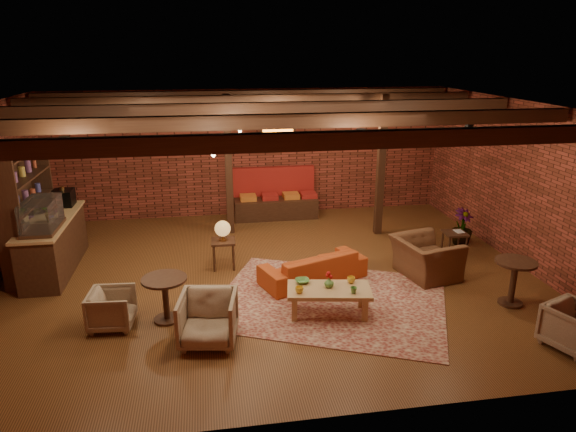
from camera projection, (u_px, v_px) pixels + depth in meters
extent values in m
plane|color=#422610|center=(270.00, 277.00, 9.79)|extent=(10.00, 10.00, 0.00)
cube|color=black|center=(268.00, 106.00, 8.79)|extent=(10.00, 8.00, 0.02)
cube|color=#5F271B|center=(249.00, 153.00, 13.04)|extent=(10.00, 0.02, 3.20)
cube|color=#5F271B|center=(316.00, 297.00, 5.54)|extent=(10.00, 0.02, 3.20)
cube|color=#5F271B|center=(522.00, 185.00, 10.05)|extent=(0.02, 8.00, 3.20)
cylinder|color=black|center=(259.00, 115.00, 10.40)|extent=(9.60, 0.12, 0.12)
cube|color=black|center=(229.00, 166.00, 11.64)|extent=(0.16, 0.16, 3.20)
cube|color=black|center=(381.00, 166.00, 11.59)|extent=(0.16, 0.16, 3.20)
imported|color=#337F33|center=(57.00, 207.00, 9.92)|extent=(0.35, 0.39, 0.30)
cube|color=orange|center=(278.00, 128.00, 12.05)|extent=(0.86, 0.06, 0.30)
cube|color=maroon|center=(330.00, 301.00, 8.84)|extent=(4.67, 4.21, 0.01)
imported|color=#AC3E17|center=(313.00, 267.00, 9.52)|extent=(2.12, 1.41, 0.58)
cube|color=#AB864F|center=(329.00, 290.00, 8.29)|extent=(1.44, 0.88, 0.06)
cube|color=#AB864F|center=(294.00, 310.00, 8.14)|extent=(0.09, 0.09, 0.40)
cube|color=#AB864F|center=(365.00, 310.00, 8.13)|extent=(0.09, 0.09, 0.40)
cube|color=#AB864F|center=(294.00, 296.00, 8.59)|extent=(0.09, 0.09, 0.40)
cube|color=#AB864F|center=(361.00, 296.00, 8.58)|extent=(0.09, 0.09, 0.40)
imported|color=yellow|center=(299.00, 290.00, 8.11)|extent=(0.15, 0.15, 0.11)
imported|color=#538F41|center=(354.00, 290.00, 8.10)|extent=(0.12, 0.12, 0.10)
imported|color=yellow|center=(351.00, 280.00, 8.46)|extent=(0.15, 0.15, 0.11)
imported|color=#538F41|center=(302.00, 281.00, 8.47)|extent=(0.27, 0.27, 0.06)
imported|color=#538F41|center=(329.00, 283.00, 8.31)|extent=(0.14, 0.14, 0.13)
sphere|color=#B51313|center=(329.00, 276.00, 8.26)|extent=(0.10, 0.10, 0.10)
cube|color=black|center=(223.00, 241.00, 10.03)|extent=(0.48, 0.48, 0.04)
cylinder|color=black|center=(224.00, 255.00, 10.12)|extent=(0.04, 0.04, 0.53)
cylinder|color=olive|center=(223.00, 240.00, 10.02)|extent=(0.16, 0.16, 0.02)
cylinder|color=olive|center=(223.00, 236.00, 10.00)|extent=(0.04, 0.04, 0.22)
sphere|color=#C16E2D|center=(223.00, 229.00, 9.95)|extent=(0.31, 0.31, 0.31)
cylinder|color=black|center=(164.00, 279.00, 8.01)|extent=(0.71, 0.71, 0.04)
cylinder|color=black|center=(166.00, 300.00, 8.12)|extent=(0.10, 0.10, 0.69)
cylinder|color=black|center=(167.00, 319.00, 8.23)|extent=(0.43, 0.43, 0.04)
imported|color=#C0AF95|center=(112.00, 307.00, 7.95)|extent=(0.66, 0.70, 0.67)
imported|color=#C0AF95|center=(208.00, 317.00, 7.50)|extent=(0.92, 0.88, 0.84)
imported|color=brown|center=(426.00, 251.00, 9.67)|extent=(0.97, 1.28, 1.00)
cube|color=black|center=(455.00, 233.00, 10.68)|extent=(0.47, 0.47, 0.04)
cylinder|color=black|center=(454.00, 244.00, 10.76)|extent=(0.04, 0.04, 0.46)
imported|color=black|center=(455.00, 232.00, 10.67)|extent=(0.18, 0.23, 0.02)
cylinder|color=black|center=(516.00, 262.00, 8.51)|extent=(0.68, 0.68, 0.04)
cylinder|color=black|center=(513.00, 283.00, 8.63)|extent=(0.11, 0.11, 0.74)
cylinder|color=black|center=(510.00, 303.00, 8.75)|extent=(0.41, 0.41, 0.04)
imported|color=#C0AF95|center=(574.00, 325.00, 7.37)|extent=(0.90, 0.88, 0.73)
imported|color=#4C7F4C|center=(466.00, 191.00, 11.04)|extent=(1.74, 1.74, 2.42)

